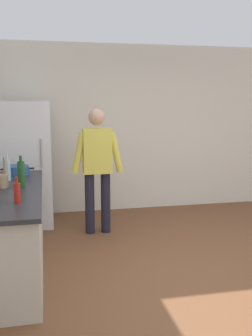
# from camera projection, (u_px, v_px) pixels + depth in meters

# --- Properties ---
(ground_plane) EXTENTS (14.00, 14.00, 0.00)m
(ground_plane) POSITION_uv_depth(u_px,v_px,m) (221.00, 288.00, 3.74)
(ground_plane) COLOR brown
(wall_back) EXTENTS (6.40, 0.12, 2.70)m
(wall_back) POSITION_uv_depth(u_px,v_px,m) (144.00, 128.00, 6.40)
(wall_back) COLOR silver
(wall_back) RESTS_ON ground_plane
(kitchen_counter) EXTENTS (0.64, 2.20, 0.90)m
(kitchen_counter) POSITION_uv_depth(u_px,v_px,m) (12.00, 231.00, 4.02)
(kitchen_counter) COLOR beige
(kitchen_counter) RESTS_ON ground_plane
(refrigerator) EXTENTS (0.70, 0.67, 1.80)m
(refrigerator) POSITION_uv_depth(u_px,v_px,m) (27.00, 164.00, 5.51)
(refrigerator) COLOR white
(refrigerator) RESTS_ON ground_plane
(person) EXTENTS (0.70, 0.22, 1.70)m
(person) POSITION_uv_depth(u_px,v_px,m) (97.00, 163.00, 5.16)
(person) COLOR #1E1E2D
(person) RESTS_ON ground_plane
(cooking_pot) EXTENTS (0.40, 0.28, 0.12)m
(cooking_pot) POSITION_uv_depth(u_px,v_px,m) (17.00, 171.00, 4.69)
(cooking_pot) COLOR #285193
(cooking_pot) RESTS_ON kitchen_counter
(utensil_jar) EXTENTS (0.11, 0.11, 0.32)m
(utensil_jar) POSITION_uv_depth(u_px,v_px,m) (3.00, 180.00, 4.02)
(utensil_jar) COLOR tan
(utensil_jar) RESTS_ON kitchen_counter
(bottle_sauce_red) EXTENTS (0.06, 0.06, 0.24)m
(bottle_sauce_red) POSITION_uv_depth(u_px,v_px,m) (17.00, 192.00, 3.40)
(bottle_sauce_red) COLOR #B22319
(bottle_sauce_red) RESTS_ON kitchen_counter
(bottle_wine_green) EXTENTS (0.08, 0.08, 0.34)m
(bottle_wine_green) POSITION_uv_depth(u_px,v_px,m) (21.00, 174.00, 4.00)
(bottle_wine_green) COLOR #1E5123
(bottle_wine_green) RESTS_ON kitchen_counter
(bottle_water_clear) EXTENTS (0.07, 0.07, 0.30)m
(bottle_water_clear) POSITION_uv_depth(u_px,v_px,m) (8.00, 170.00, 4.37)
(bottle_water_clear) COLOR silver
(bottle_water_clear) RESTS_ON kitchen_counter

